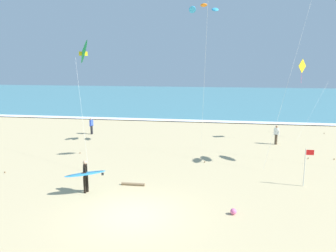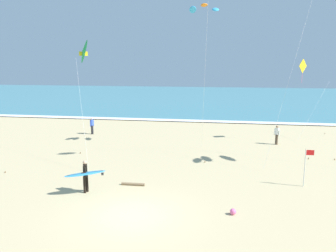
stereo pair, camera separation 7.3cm
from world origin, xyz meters
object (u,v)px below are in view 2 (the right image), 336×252
(bystander_blue_top, at_px, (92,126))
(beach_ball, at_px, (233,212))
(kite_diamond_golden_mid, at_px, (304,69))
(kite_delta_emerald_near, at_px, (83,52))
(kite_arc_amber_high, at_px, (204,9))
(bystander_white_top, at_px, (277,135))
(driftwood_log, at_px, (133,184))
(lifeguard_flag, at_px, (306,164))
(surfer_lead, at_px, (85,174))

(bystander_blue_top, relative_size, beach_ball, 5.68)
(kite_diamond_golden_mid, bearing_deg, bystander_blue_top, -179.45)
(kite_delta_emerald_near, bearing_deg, beach_ball, -27.69)
(kite_diamond_golden_mid, bearing_deg, kite_arc_amber_high, -154.99)
(bystander_white_top, xyz_separation_m, driftwood_log, (-9.10, -11.22, -0.74))
(kite_arc_amber_high, distance_m, bystander_white_top, 11.67)
(kite_delta_emerald_near, bearing_deg, driftwood_log, -28.10)
(kite_delta_emerald_near, height_order, lifeguard_flag, kite_delta_emerald_near)
(kite_arc_amber_high, relative_size, driftwood_log, 8.44)
(surfer_lead, height_order, beach_ball, surfer_lead)
(beach_ball, relative_size, driftwood_log, 0.22)
(surfer_lead, relative_size, kite_arc_amber_high, 0.19)
(bystander_blue_top, xyz_separation_m, driftwood_log, (7.53, -12.60, -0.74))
(lifeguard_flag, bearing_deg, kite_delta_emerald_near, 178.39)
(bystander_blue_top, relative_size, lifeguard_flag, 0.76)
(kite_diamond_golden_mid, bearing_deg, driftwood_log, -131.15)
(bystander_blue_top, relative_size, driftwood_log, 1.23)
(bystander_white_top, bearing_deg, bystander_blue_top, 175.25)
(lifeguard_flag, relative_size, driftwood_log, 1.63)
(surfer_lead, relative_size, lifeguard_flag, 0.99)
(beach_ball, bearing_deg, surfer_lead, 170.55)
(kite_arc_amber_high, height_order, bystander_blue_top, kite_arc_amber_high)
(bystander_blue_top, distance_m, lifeguard_flag, 20.13)
(kite_delta_emerald_near, distance_m, bystander_white_top, 16.88)
(beach_ball, bearing_deg, bystander_white_top, 74.84)
(kite_arc_amber_high, bearing_deg, beach_ball, -79.29)
(lifeguard_flag, bearing_deg, bystander_white_top, 90.58)
(surfer_lead, xyz_separation_m, bystander_white_top, (11.16, 12.75, -0.23))
(kite_delta_emerald_near, relative_size, lifeguard_flag, 3.78)
(kite_arc_amber_high, height_order, bystander_white_top, kite_arc_amber_high)
(bystander_white_top, relative_size, beach_ball, 5.68)
(surfer_lead, relative_size, kite_delta_emerald_near, 0.26)
(beach_ball, bearing_deg, kite_delta_emerald_near, 152.31)
(kite_arc_amber_high, bearing_deg, driftwood_log, -108.92)
(kite_delta_emerald_near, bearing_deg, bystander_blue_top, 111.23)
(bystander_white_top, bearing_deg, beach_ball, -105.16)
(kite_diamond_golden_mid, xyz_separation_m, lifeguard_flag, (-1.97, -11.36, -4.87))
(kite_delta_emerald_near, distance_m, driftwood_log, 8.09)
(bystander_white_top, distance_m, driftwood_log, 14.47)
(kite_arc_amber_high, xyz_separation_m, bystander_blue_top, (-10.62, 3.59, -9.75))
(kite_delta_emerald_near, distance_m, kite_diamond_golden_mid, 18.23)
(kite_delta_emerald_near, relative_size, bystander_blue_top, 4.99)
(kite_delta_emerald_near, xyz_separation_m, lifeguard_flag, (12.52, -0.35, -5.97))
(kite_diamond_golden_mid, bearing_deg, beach_ball, -110.64)
(kite_arc_amber_high, distance_m, driftwood_log, 14.17)
(kite_arc_amber_high, xyz_separation_m, bystander_white_top, (6.01, 2.21, -9.75))
(kite_delta_emerald_near, distance_m, beach_ball, 12.06)
(kite_arc_amber_high, height_order, beach_ball, kite_arc_amber_high)
(surfer_lead, bearing_deg, bystander_white_top, 48.80)
(beach_ball, xyz_separation_m, driftwood_log, (-5.31, 2.76, -0.06))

